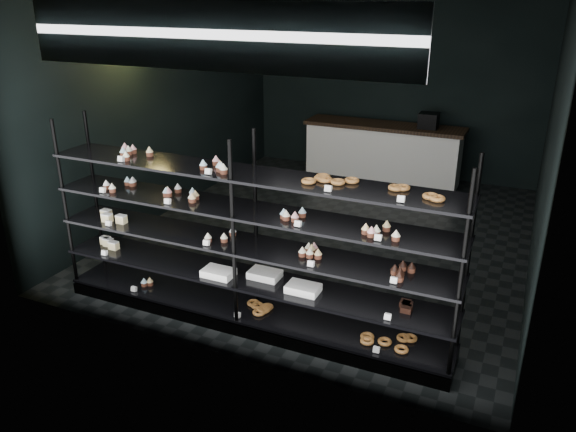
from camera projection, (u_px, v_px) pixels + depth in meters
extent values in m
cube|color=black|center=(331.00, 232.00, 7.64)|extent=(5.00, 6.00, 0.01)
cube|color=black|center=(394.00, 82.00, 9.58)|extent=(5.00, 0.01, 3.20)
cube|color=black|center=(208.00, 186.00, 4.51)|extent=(5.00, 0.01, 3.20)
cube|color=black|center=(169.00, 101.00, 7.99)|extent=(0.01, 6.00, 3.20)
cube|color=black|center=(551.00, 135.00, 6.10)|extent=(0.01, 6.00, 3.20)
cube|color=black|center=(248.00, 317.00, 5.54)|extent=(4.00, 0.50, 0.12)
cylinder|color=black|center=(66.00, 208.00, 5.76)|extent=(0.04, 0.04, 1.85)
cylinder|color=black|center=(95.00, 195.00, 6.13)|extent=(0.04, 0.04, 1.85)
cylinder|color=black|center=(233.00, 241.00, 5.01)|extent=(0.04, 0.04, 1.85)
cylinder|color=black|center=(256.00, 223.00, 5.38)|extent=(0.04, 0.04, 1.85)
cylinder|color=black|center=(460.00, 285.00, 4.26)|extent=(0.04, 0.04, 1.85)
cylinder|color=black|center=(468.00, 261.00, 4.63)|extent=(0.04, 0.04, 1.85)
cube|color=black|center=(247.00, 310.00, 5.51)|extent=(4.00, 0.50, 0.03)
cube|color=black|center=(246.00, 278.00, 5.38)|extent=(4.00, 0.50, 0.02)
cube|color=black|center=(245.00, 245.00, 5.25)|extent=(4.00, 0.50, 0.02)
cube|color=black|center=(244.00, 210.00, 5.11)|extent=(4.00, 0.50, 0.02)
cube|color=black|center=(243.00, 174.00, 4.98)|extent=(4.00, 0.50, 0.02)
cube|color=white|center=(117.00, 159.00, 5.29)|extent=(0.06, 0.04, 0.06)
cube|color=white|center=(213.00, 172.00, 4.89)|extent=(0.05, 0.04, 0.06)
cube|color=white|center=(324.00, 188.00, 4.50)|extent=(0.05, 0.04, 0.06)
cube|color=white|center=(407.00, 200.00, 4.24)|extent=(0.06, 0.04, 0.06)
cube|color=white|center=(102.00, 190.00, 5.51)|extent=(0.06, 0.04, 0.06)
cube|color=white|center=(169.00, 202.00, 5.21)|extent=(0.05, 0.04, 0.06)
cube|color=white|center=(293.00, 223.00, 4.73)|extent=(0.05, 0.04, 0.06)
cube|color=white|center=(381.00, 238.00, 4.44)|extent=(0.06, 0.04, 0.06)
cube|color=white|center=(110.00, 224.00, 5.62)|extent=(0.06, 0.04, 0.06)
cube|color=white|center=(207.00, 243.00, 5.19)|extent=(0.06, 0.04, 0.06)
cube|color=white|center=(306.00, 263.00, 4.82)|extent=(0.05, 0.04, 0.06)
cube|color=white|center=(398.00, 281.00, 4.51)|extent=(0.06, 0.04, 0.06)
cube|color=white|center=(105.00, 253.00, 5.80)|extent=(0.06, 0.04, 0.06)
cube|color=white|center=(391.00, 318.00, 4.66)|extent=(0.06, 0.04, 0.06)
cube|color=white|center=(131.00, 288.00, 5.82)|extent=(0.06, 0.04, 0.06)
cube|color=white|center=(235.00, 314.00, 5.35)|extent=(0.05, 0.04, 0.06)
cube|color=white|center=(378.00, 350.00, 4.82)|extent=(0.06, 0.04, 0.06)
cube|color=#0E1D46|center=(206.00, 36.00, 4.14)|extent=(3.20, 0.04, 0.45)
cube|color=white|center=(204.00, 36.00, 4.13)|extent=(3.30, 0.02, 0.50)
cylinder|color=black|center=(143.00, 6.00, 6.58)|extent=(0.01, 0.01, 0.58)
sphere|color=#FFD459|center=(147.00, 45.00, 6.75)|extent=(0.31, 0.31, 0.31)
cube|color=white|center=(382.00, 154.00, 9.58)|extent=(2.56, 0.60, 0.92)
cube|color=black|center=(384.00, 126.00, 9.40)|extent=(2.67, 0.65, 0.06)
cube|color=black|center=(429.00, 121.00, 9.07)|extent=(0.30, 0.30, 0.25)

